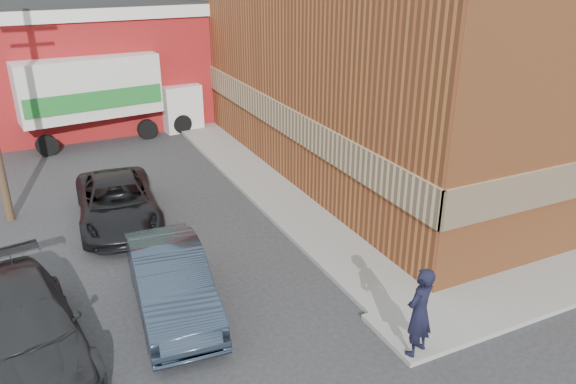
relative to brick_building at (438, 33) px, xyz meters
name	(u,v)px	position (x,y,z in m)	size (l,w,h in m)	color
ground	(380,313)	(-8.50, -9.00, -4.68)	(90.00, 90.00, 0.00)	#28282B
brick_building	(438,33)	(0.00, 0.00, 0.00)	(14.25, 18.25, 9.36)	#9D5228
sidewalk_west	(253,176)	(-7.90, 0.00, -4.62)	(1.80, 18.00, 0.12)	gray
warehouse	(29,64)	(-14.50, 11.00, -1.87)	(16.30, 8.30, 5.60)	maroon
man	(420,312)	(-8.70, -10.55, -3.59)	(0.71, 0.47, 1.95)	black
sedan	(171,282)	(-12.71, -6.80, -3.94)	(1.58, 4.52, 1.49)	#273242
suv_a	(117,202)	(-13.00, -1.65, -4.01)	(2.25, 4.87, 1.35)	black
suv_b	(24,328)	(-15.79, -7.17, -3.96)	(2.03, 4.99, 1.45)	#272729
box_truck	(105,91)	(-11.79, 7.08, -2.58)	(7.60, 3.02, 3.65)	silver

